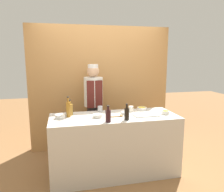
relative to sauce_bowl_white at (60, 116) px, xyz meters
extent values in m
plane|color=olive|center=(0.80, -0.05, -0.96)|extent=(14.00, 14.00, 0.00)
cube|color=#B7844C|center=(0.80, 1.11, 0.24)|extent=(2.76, 0.18, 2.40)
cube|color=beige|center=(0.80, -0.05, -0.50)|extent=(1.93, 0.75, 0.93)
cylinder|color=silver|center=(0.00, 0.00, 0.00)|extent=(0.15, 0.15, 0.06)
cylinder|color=silver|center=(0.00, 0.00, 0.02)|extent=(0.12, 0.12, 0.02)
cylinder|color=silver|center=(1.34, 0.20, -0.01)|extent=(0.16, 0.16, 0.05)
cylinder|color=yellow|center=(1.34, 0.20, 0.01)|extent=(0.13, 0.13, 0.01)
cylinder|color=silver|center=(0.99, 0.01, -0.01)|extent=(0.12, 0.12, 0.04)
cylinder|color=red|center=(0.99, 0.01, 0.00)|extent=(0.10, 0.10, 0.01)
cylinder|color=silver|center=(0.54, -0.08, -0.01)|extent=(0.14, 0.14, 0.05)
cylinder|color=green|center=(0.54, -0.08, 0.01)|extent=(0.12, 0.12, 0.01)
cylinder|color=silver|center=(1.60, -0.14, 0.00)|extent=(0.12, 0.12, 0.05)
cylinder|color=orange|center=(1.60, -0.14, 0.01)|extent=(0.10, 0.10, 0.02)
cube|color=white|center=(1.28, -0.15, -0.02)|extent=(0.38, 0.21, 0.02)
cylinder|color=olive|center=(0.15, 0.15, 0.05)|extent=(0.09, 0.09, 0.17)
cylinder|color=olive|center=(0.15, 0.15, 0.17)|extent=(0.03, 0.03, 0.05)
cylinder|color=black|center=(0.15, 0.15, 0.20)|extent=(0.04, 0.04, 0.01)
cylinder|color=#9E661E|center=(0.12, 0.04, 0.08)|extent=(0.06, 0.06, 0.22)
cylinder|color=#9E661E|center=(0.12, 0.04, 0.23)|extent=(0.02, 0.02, 0.07)
cylinder|color=black|center=(0.12, 0.04, 0.27)|extent=(0.03, 0.03, 0.02)
cylinder|color=black|center=(0.92, -0.30, 0.05)|extent=(0.07, 0.07, 0.17)
cylinder|color=black|center=(0.92, -0.30, 0.16)|extent=(0.03, 0.03, 0.05)
cylinder|color=black|center=(0.92, -0.30, 0.20)|extent=(0.03, 0.03, 0.01)
cylinder|color=black|center=(0.65, -0.34, 0.05)|extent=(0.08, 0.08, 0.17)
cylinder|color=black|center=(0.65, -0.34, 0.16)|extent=(0.03, 0.03, 0.05)
cylinder|color=black|center=(0.65, -0.34, 0.19)|extent=(0.03, 0.03, 0.01)
cylinder|color=silver|center=(1.13, 0.13, 0.02)|extent=(0.08, 0.08, 0.09)
cylinder|color=#B7B7BC|center=(0.63, 0.24, 0.02)|extent=(0.08, 0.08, 0.09)
cylinder|color=#B2844C|center=(0.77, -0.12, -0.02)|extent=(0.21, 0.02, 0.02)
ellipsoid|color=#B2844C|center=(0.89, -0.12, -0.02)|extent=(0.06, 0.04, 0.02)
cylinder|color=#28282D|center=(0.60, 0.72, -0.50)|extent=(0.25, 0.25, 0.93)
cylinder|color=silver|center=(0.60, 0.72, 0.23)|extent=(0.34, 0.34, 0.52)
cube|color=#561E19|center=(0.60, 0.55, 0.21)|extent=(0.27, 0.02, 0.48)
sphere|color=tan|center=(0.60, 0.72, 0.60)|extent=(0.22, 0.22, 0.22)
cylinder|color=white|center=(0.60, 0.72, 0.68)|extent=(0.19, 0.19, 0.08)
camera|label=1|loc=(0.05, -3.17, 0.85)|focal=35.00mm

